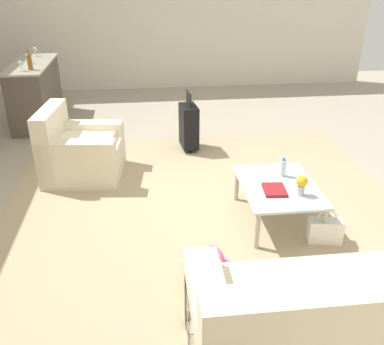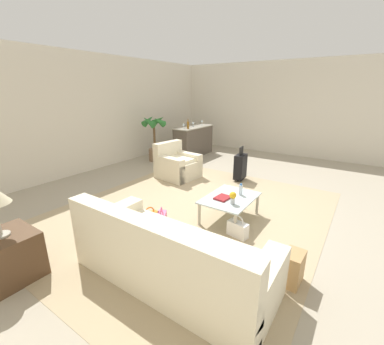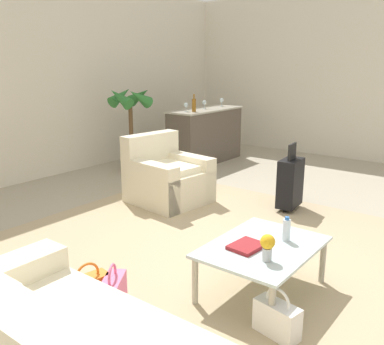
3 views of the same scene
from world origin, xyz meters
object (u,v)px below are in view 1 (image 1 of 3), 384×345
(couch, at_px, (374,328))
(coffee_table_book, at_px, (274,190))
(flower_vase, at_px, (302,184))
(wine_bottle_amber, at_px, (30,62))
(armchair, at_px, (78,154))
(water_bottle, at_px, (283,168))
(suitcase_black, at_px, (189,126))
(handbag_white, at_px, (325,230))
(coffee_table, at_px, (278,189))
(handbag_orange, at_px, (197,278))
(handbag_pink, at_px, (216,269))
(wine_glass_leftmost, at_px, (21,64))
(wine_glass_left_of_centre, at_px, (28,56))
(wine_glass_right_of_centre, at_px, (35,50))
(bar_console, at_px, (35,92))

(couch, relative_size, coffee_table_book, 8.89)
(flower_vase, distance_m, wine_bottle_amber, 4.54)
(armchair, distance_m, water_bottle, 2.53)
(suitcase_black, relative_size, handbag_white, 2.37)
(coffee_table, relative_size, handbag_white, 2.85)
(handbag_orange, bearing_deg, wine_bottle_amber, 26.99)
(wine_bottle_amber, height_order, handbag_pink, wine_bottle_amber)
(flower_vase, height_order, handbag_pink, flower_vase)
(armchair, xyz_separation_m, flower_vase, (-1.53, -2.32, 0.24))
(wine_glass_leftmost, bearing_deg, wine_glass_left_of_centre, 2.19)
(wine_glass_leftmost, relative_size, wine_glass_left_of_centre, 1.00)
(coffee_table, bearing_deg, handbag_orange, 135.61)
(coffee_table, height_order, wine_bottle_amber, wine_bottle_amber)
(couch, bearing_deg, wine_glass_leftmost, 34.04)
(water_bottle, relative_size, flower_vase, 1.00)
(wine_glass_right_of_centre, xyz_separation_m, suitcase_black, (-2.06, -2.42, -0.73))
(flower_vase, bearing_deg, water_bottle, 6.79)
(coffee_table, relative_size, bar_console, 0.62)
(armchair, height_order, handbag_orange, armchair)
(handbag_pink, height_order, handbag_orange, same)
(water_bottle, relative_size, handbag_pink, 0.57)
(water_bottle, bearing_deg, flower_vase, -173.21)
(armchair, distance_m, bar_console, 2.39)
(water_bottle, bearing_deg, couch, 180.00)
(handbag_pink, distance_m, handbag_white, 1.23)
(wine_glass_leftmost, xyz_separation_m, handbag_white, (-3.37, -3.46, -0.96))
(armchair, bearing_deg, couch, -143.88)
(armchair, xyz_separation_m, water_bottle, (-1.11, -2.27, 0.21))
(handbag_pink, bearing_deg, flower_vase, -54.90)
(water_bottle, relative_size, handbag_orange, 0.57)
(wine_glass_left_of_centre, height_order, wine_glass_right_of_centre, same)
(coffee_table_book, distance_m, bar_console, 4.71)
(couch, bearing_deg, flower_vase, -1.81)
(flower_vase, bearing_deg, wine_glass_right_of_centre, 37.41)
(bar_console, height_order, wine_glass_leftmost, wine_glass_leftmost)
(wine_glass_left_of_centre, bearing_deg, armchair, -156.46)
(handbag_orange, bearing_deg, armchair, 27.93)
(coffee_table, xyz_separation_m, water_bottle, (0.20, -0.10, 0.14))
(couch, distance_m, suitcase_black, 3.89)
(armchair, distance_m, handbag_pink, 2.59)
(handbag_pink, bearing_deg, coffee_table, -41.89)
(wine_glass_left_of_centre, xyz_separation_m, wine_bottle_amber, (-0.49, -0.14, 0.01))
(coffee_table_book, xyz_separation_m, handbag_pink, (-0.76, 0.71, -0.30))
(flower_vase, distance_m, wine_glass_leftmost, 4.57)
(coffee_table, height_order, wine_glass_right_of_centre, wine_glass_right_of_centre)
(couch, xyz_separation_m, handbag_pink, (0.92, 0.89, -0.18))
(wine_glass_leftmost, height_order, handbag_pink, wine_glass_leftmost)
(coffee_table, bearing_deg, handbag_pink, 138.11)
(water_bottle, height_order, handbag_pink, water_bottle)
(wine_glass_leftmost, bearing_deg, handbag_white, -134.28)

